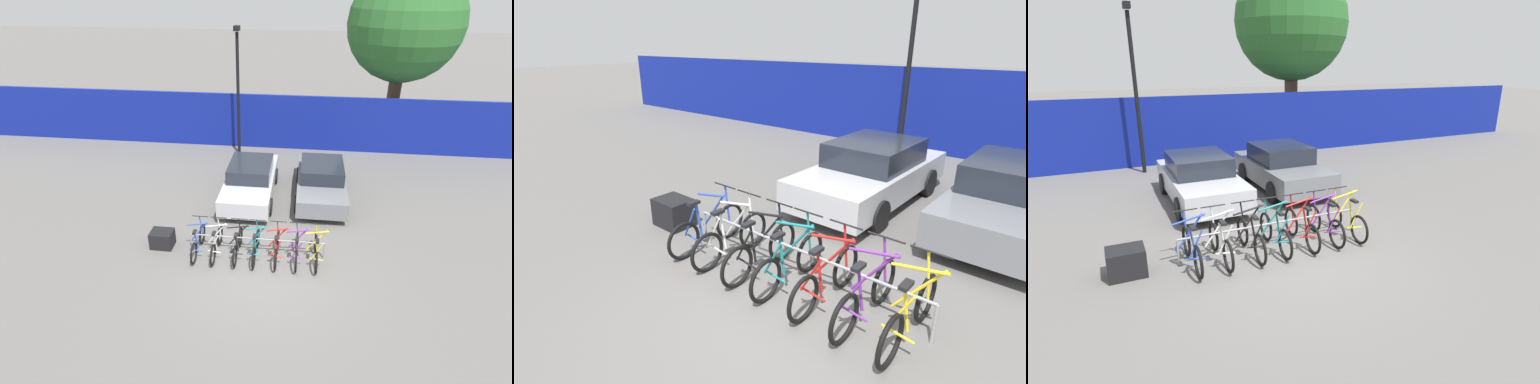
# 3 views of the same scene
# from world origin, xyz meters

# --- Properties ---
(ground_plane) EXTENTS (120.00, 120.00, 0.00)m
(ground_plane) POSITION_xyz_m (0.00, 0.00, 0.00)
(ground_plane) COLOR #605E5B
(hoarding_wall) EXTENTS (36.00, 0.16, 2.66)m
(hoarding_wall) POSITION_xyz_m (0.00, 9.50, 1.33)
(hoarding_wall) COLOR navy
(hoarding_wall) RESTS_ON ground
(bike_rack) EXTENTS (4.17, 0.04, 0.57)m
(bike_rack) POSITION_xyz_m (-0.29, 0.68, 0.49)
(bike_rack) COLOR gray
(bike_rack) RESTS_ON ground
(bicycle_blue) EXTENTS (0.68, 1.71, 1.05)m
(bicycle_blue) POSITION_xyz_m (-2.11, 0.53, 0.38)
(bicycle_blue) COLOR black
(bicycle_blue) RESTS_ON ground
(bicycle_white) EXTENTS (0.68, 1.71, 1.05)m
(bicycle_white) POSITION_xyz_m (-1.52, 0.53, 0.38)
(bicycle_white) COLOR black
(bicycle_white) RESTS_ON ground
(bicycle_black) EXTENTS (0.68, 1.71, 1.05)m
(bicycle_black) POSITION_xyz_m (-0.86, 0.53, 0.38)
(bicycle_black) COLOR black
(bicycle_black) RESTS_ON ground
(bicycle_teal) EXTENTS (0.68, 1.71, 1.05)m
(bicycle_teal) POSITION_xyz_m (-0.30, 0.53, 0.38)
(bicycle_teal) COLOR black
(bicycle_teal) RESTS_ON ground
(bicycle_red) EXTENTS (0.68, 1.71, 1.05)m
(bicycle_red) POSITION_xyz_m (0.34, 0.53, 0.38)
(bicycle_red) COLOR black
(bicycle_red) RESTS_ON ground
(bicycle_purple) EXTENTS (0.68, 1.71, 1.05)m
(bicycle_purple) POSITION_xyz_m (0.94, 0.53, 0.38)
(bicycle_purple) COLOR black
(bicycle_purple) RESTS_ON ground
(bicycle_yellow) EXTENTS (0.68, 1.71, 1.05)m
(bicycle_yellow) POSITION_xyz_m (1.52, 0.53, 0.38)
(bicycle_yellow) COLOR black
(bicycle_yellow) RESTS_ON ground
(car_silver) EXTENTS (1.91, 4.37, 1.40)m
(car_silver) POSITION_xyz_m (-0.98, 4.35, 0.69)
(car_silver) COLOR #B7B7BC
(car_silver) RESTS_ON ground
(car_grey) EXTENTS (1.91, 4.24, 1.40)m
(car_grey) POSITION_xyz_m (1.73, 4.61, 0.69)
(car_grey) COLOR slate
(car_grey) RESTS_ON ground
(lamp_post) EXTENTS (0.24, 0.44, 5.80)m
(lamp_post) POSITION_xyz_m (-2.10, 8.50, 3.25)
(lamp_post) COLOR black
(lamp_post) RESTS_ON ground
(cargo_crate) EXTENTS (0.70, 0.56, 0.55)m
(cargo_crate) POSITION_xyz_m (-3.32, 0.69, 0.28)
(cargo_crate) COLOR black
(cargo_crate) RESTS_ON ground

